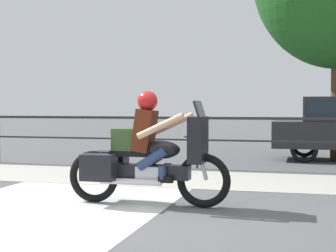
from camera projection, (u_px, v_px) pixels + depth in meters
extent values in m
plane|color=#565659|center=(118.00, 214.00, 6.72)|extent=(120.00, 120.00, 0.00)
cube|color=#B7B2A8|center=(179.00, 178.00, 10.00)|extent=(44.00, 2.40, 0.01)
cube|color=silver|center=(36.00, 212.00, 6.80)|extent=(3.19, 6.00, 0.01)
cube|color=#232326|center=(197.00, 118.00, 11.63)|extent=(36.00, 0.04, 0.06)
cube|color=#232326|center=(197.00, 140.00, 11.65)|extent=(36.00, 0.03, 0.04)
cylinder|color=#232326|center=(197.00, 143.00, 11.65)|extent=(0.05, 0.05, 1.17)
torus|color=black|center=(204.00, 181.00, 7.12)|extent=(0.76, 0.11, 0.76)
torus|color=black|center=(94.00, 176.00, 7.53)|extent=(0.76, 0.11, 0.76)
cube|color=black|center=(147.00, 172.00, 7.32)|extent=(1.25, 0.22, 0.20)
cube|color=silver|center=(149.00, 175.00, 7.31)|extent=(0.34, 0.26, 0.26)
ellipsoid|color=black|center=(160.00, 150.00, 7.26)|extent=(0.58, 0.30, 0.26)
cube|color=black|center=(136.00, 153.00, 7.35)|extent=(0.72, 0.28, 0.08)
cube|color=black|center=(198.00, 140.00, 7.11)|extent=(0.20, 0.53, 0.64)
cube|color=#1E232B|center=(199.00, 109.00, 7.09)|extent=(0.10, 0.45, 0.24)
cylinder|color=silver|center=(188.00, 136.00, 7.15)|extent=(0.04, 0.70, 0.04)
cylinder|color=silver|center=(130.00, 182.00, 7.22)|extent=(0.90, 0.09, 0.09)
cube|color=black|center=(99.00, 167.00, 7.25)|extent=(0.48, 0.28, 0.37)
cube|color=black|center=(111.00, 164.00, 7.71)|extent=(0.48, 0.28, 0.37)
cylinder|color=silver|center=(201.00, 160.00, 7.11)|extent=(0.19, 0.06, 0.56)
cube|color=#4C1E0F|center=(145.00, 131.00, 7.31)|extent=(0.32, 0.36, 0.62)
sphere|color=tan|center=(147.00, 102.00, 7.28)|extent=(0.23, 0.23, 0.23)
sphere|color=#B21919|center=(147.00, 101.00, 7.28)|extent=(0.29, 0.29, 0.29)
cylinder|color=navy|center=(152.00, 159.00, 7.14)|extent=(0.44, 0.13, 0.34)
cylinder|color=navy|center=(162.00, 173.00, 7.11)|extent=(0.11, 0.11, 0.19)
cube|color=black|center=(166.00, 179.00, 7.10)|extent=(0.20, 0.10, 0.09)
cylinder|color=navy|center=(158.00, 157.00, 7.43)|extent=(0.44, 0.13, 0.34)
cylinder|color=navy|center=(168.00, 170.00, 7.40)|extent=(0.11, 0.11, 0.19)
cube|color=black|center=(171.00, 176.00, 7.39)|extent=(0.20, 0.10, 0.09)
cylinder|color=tan|center=(160.00, 126.00, 6.93)|extent=(0.67, 0.09, 0.37)
cylinder|color=tan|center=(172.00, 125.00, 7.51)|extent=(0.67, 0.09, 0.37)
cube|color=#2D4723|center=(125.00, 140.00, 7.39)|extent=(0.33, 0.28, 0.32)
torus|color=black|center=(304.00, 149.00, 12.77)|extent=(0.68, 0.11, 0.68)
torus|color=black|center=(304.00, 145.00, 14.26)|extent=(0.68, 0.11, 0.68)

